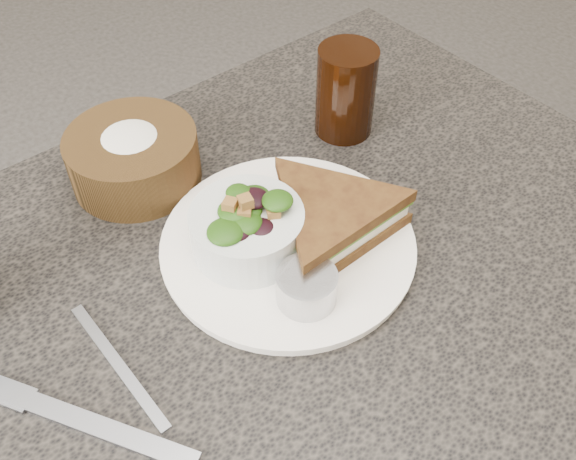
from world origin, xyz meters
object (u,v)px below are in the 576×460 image
(cola_glass, at_px, (346,87))
(dinner_plate, at_px, (288,245))
(salad_bowl, at_px, (247,224))
(dressing_ramekin, at_px, (307,287))
(sandwich, at_px, (331,218))
(dining_table, at_px, (269,444))
(bread_basket, at_px, (132,150))

(cola_glass, bearing_deg, dinner_plate, -148.42)
(salad_bowl, xyz_separation_m, dressing_ramekin, (0.00, -0.09, -0.02))
(sandwich, bearing_deg, dressing_ramekin, -147.85)
(dining_table, height_order, dressing_ramekin, dressing_ramekin)
(sandwich, xyz_separation_m, dressing_ramekin, (-0.08, -0.05, -0.01))
(sandwich, height_order, salad_bowl, salad_bowl)
(dressing_ramekin, relative_size, bread_basket, 0.39)
(dining_table, relative_size, dinner_plate, 3.64)
(salad_bowl, height_order, dressing_ramekin, salad_bowl)
(sandwich, height_order, cola_glass, cola_glass)
(bread_basket, height_order, cola_glass, cola_glass)
(dressing_ramekin, bearing_deg, bread_basket, 96.99)
(dinner_plate, distance_m, sandwich, 0.06)
(bread_basket, bearing_deg, sandwich, -63.80)
(dining_table, distance_m, cola_glass, 0.52)
(cola_glass, bearing_deg, salad_bowl, -157.30)
(cola_glass, bearing_deg, dining_table, -150.24)
(dining_table, relative_size, dressing_ramekin, 16.35)
(sandwich, height_order, dressing_ramekin, sandwich)
(dressing_ramekin, distance_m, bread_basket, 0.28)
(dressing_ramekin, distance_m, cola_glass, 0.30)
(dressing_ramekin, bearing_deg, cola_glass, 39.89)
(dining_table, bearing_deg, sandwich, 2.21)
(sandwich, relative_size, dressing_ramekin, 3.05)
(salad_bowl, xyz_separation_m, cola_glass, (0.23, 0.10, 0.02))
(cola_glass, bearing_deg, sandwich, -137.04)
(bread_basket, bearing_deg, salad_bowl, -80.41)
(dinner_plate, xyz_separation_m, salad_bowl, (-0.04, 0.02, 0.04))
(dressing_ramekin, bearing_deg, sandwich, 33.15)
(dinner_plate, distance_m, salad_bowl, 0.06)
(dinner_plate, height_order, cola_glass, cola_glass)
(sandwich, distance_m, salad_bowl, 0.09)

